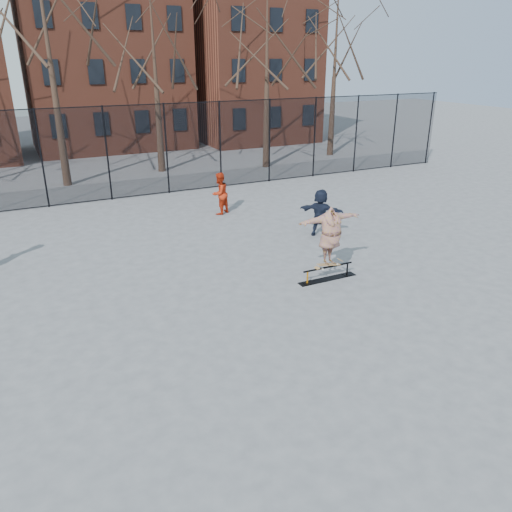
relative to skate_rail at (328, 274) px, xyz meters
name	(u,v)px	position (x,y,z in m)	size (l,w,h in m)	color
ground	(284,326)	(-2.39, -1.75, -0.16)	(100.00, 100.00, 0.00)	slate
skate_rail	(328,274)	(0.00, 0.00, 0.00)	(1.81, 0.28, 0.40)	black
skateboard	(329,265)	(0.02, 0.00, 0.29)	(0.76, 0.18, 0.09)	#A47041
skater	(330,236)	(0.02, 0.00, 1.14)	(1.98, 0.54, 1.61)	#5F3482
bystander_red	(220,194)	(-0.32, 7.19, 0.67)	(0.81, 0.63, 1.66)	red
bystander_navy	(320,213)	(1.83, 3.25, 0.68)	(1.55, 0.49, 1.67)	#181E30
fence	(139,150)	(-2.41, 11.25, 1.90)	(34.03, 0.07, 4.00)	black
tree_row	(102,22)	(-2.64, 15.40, 7.20)	(33.66, 7.46, 10.67)	black
rowhouses	(95,53)	(-1.67, 24.25, 5.91)	(29.00, 7.00, 13.00)	brown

